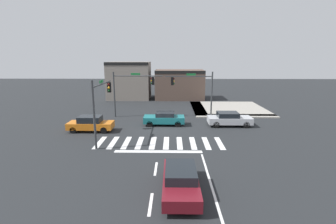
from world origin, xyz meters
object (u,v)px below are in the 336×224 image
at_px(traffic_signal_southwest, 101,98).
at_px(car_teal, 164,118).
at_px(car_silver, 229,119).
at_px(car_orange, 91,124).
at_px(traffic_signal_northeast, 194,86).
at_px(car_maroon, 181,180).
at_px(traffic_signal_northwest, 132,86).

xyz_separation_m(traffic_signal_southwest, car_teal, (5.20, 4.98, -3.01)).
bearing_deg(traffic_signal_southwest, car_silver, -68.46).
distance_m(car_teal, car_orange, 7.56).
bearing_deg(car_teal, traffic_signal_southwest, -136.23).
relative_size(traffic_signal_northeast, car_maroon, 1.21).
bearing_deg(traffic_signal_southwest, car_maroon, -142.94).
distance_m(traffic_signal_northeast, car_silver, 6.16).
bearing_deg(traffic_signal_northeast, car_maroon, 83.00).
xyz_separation_m(traffic_signal_northwest, car_orange, (-3.22, -6.12, -3.04)).
bearing_deg(car_silver, car_maroon, -112.71).
bearing_deg(car_teal, car_maroon, -84.55).
height_order(traffic_signal_northeast, car_silver, traffic_signal_northeast).
distance_m(traffic_signal_northwest, car_orange, 7.55).
height_order(traffic_signal_southwest, car_orange, traffic_signal_southwest).
distance_m(traffic_signal_southwest, car_maroon, 11.19).
height_order(traffic_signal_northeast, car_maroon, traffic_signal_northeast).
bearing_deg(traffic_signal_southwest, car_orange, 37.44).
distance_m(traffic_signal_northwest, car_silver, 11.93).
relative_size(traffic_signal_southwest, car_teal, 1.30).
bearing_deg(car_teal, traffic_signal_northeast, 48.65).
height_order(car_maroon, car_teal, car_teal).
bearing_deg(car_silver, traffic_signal_northwest, 160.15).
height_order(traffic_signal_southwest, car_teal, traffic_signal_southwest).
bearing_deg(traffic_signal_northeast, car_silver, 129.93).
bearing_deg(traffic_signal_northwest, traffic_signal_northeast, 1.59).
distance_m(car_teal, car_silver, 6.90).
relative_size(car_maroon, car_teal, 1.08).
bearing_deg(traffic_signal_northeast, traffic_signal_southwest, 45.82).
relative_size(car_maroon, car_orange, 1.08).
height_order(traffic_signal_northwest, car_orange, traffic_signal_northwest).
bearing_deg(car_teal, car_silver, -1.71).
relative_size(car_teal, car_silver, 0.95).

